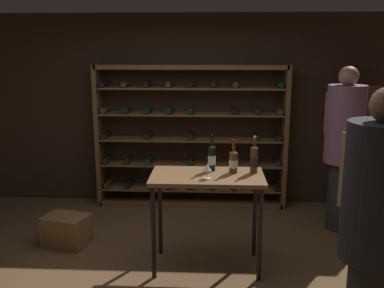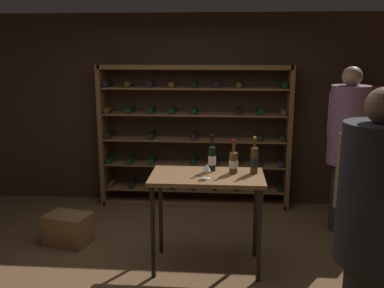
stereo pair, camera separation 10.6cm
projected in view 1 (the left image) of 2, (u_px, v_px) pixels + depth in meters
The scene contains 12 objects.
ground_plane at pixel (175, 275), 4.18m from camera, with size 10.36×10.36×0.00m, color brown.
back_wall at pixel (188, 110), 6.01m from camera, with size 5.94×0.10×2.66m, color #332319.
wine_rack at pixel (191, 138), 5.88m from camera, with size 2.63×0.32×1.97m.
tasting_table at pixel (207, 187), 4.18m from camera, with size 1.11×0.61×0.97m.
person_bystander_red_print at pixel (344, 142), 5.04m from camera, with size 0.44×0.44×1.99m.
person_guest_khaki at pixel (377, 223), 2.74m from camera, with size 0.46×0.46×1.96m.
wine_crate at pixel (66, 230), 4.80m from camera, with size 0.48×0.34×0.35m, color brown.
display_cabinet at pixel (367, 151), 5.56m from camera, with size 0.44×0.36×1.74m, color #4C2D1E.
wine_bottle_gold_foil at pixel (254, 159), 4.19m from camera, with size 0.08×0.08×0.37m.
wine_bottle_black_capsule at pixel (233, 161), 4.20m from camera, with size 0.09×0.09×0.34m.
wine_bottle_red_label at pixel (212, 157), 4.27m from camera, with size 0.08×0.08×0.37m.
wine_glass_stemmed_center at pixel (207, 168), 4.01m from camera, with size 0.08×0.08×0.15m.
Camera 1 is at (0.35, -3.78, 2.18)m, focal length 39.74 mm.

